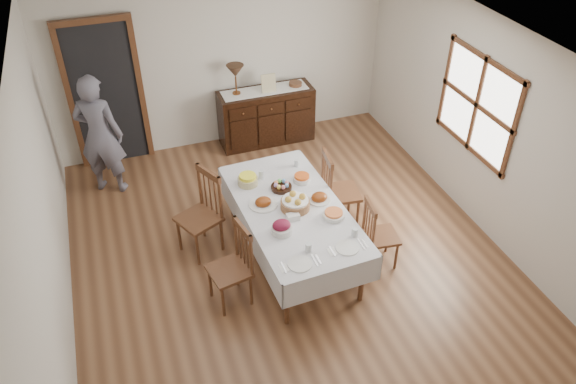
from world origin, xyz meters
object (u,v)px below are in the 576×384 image
object	(u,v)px
dining_table	(292,214)
table_lamp	(235,72)
chair_left_near	(233,265)
chair_left_far	(202,213)
sideboard	(266,116)
person	(99,131)
chair_right_far	(337,189)
chair_right_near	(378,233)

from	to	relation	value
dining_table	table_lamp	xyz separation A→B (m)	(0.09, 2.69, 0.56)
chair_left_near	chair_left_far	size ratio (longest dim) A/B	0.92
dining_table	sideboard	bearing A→B (deg)	76.12
chair_left_far	person	xyz separation A→B (m)	(-0.97, 1.66, 0.37)
chair_right_far	person	bearing A→B (deg)	64.16
dining_table	chair_left_near	bearing A→B (deg)	-155.04
chair_left_near	chair_right_far	xyz separation A→B (m)	(1.56, 0.84, 0.04)
chair_right_far	sideboard	distance (m)	2.26
chair_left_near	chair_left_far	distance (m)	0.94
chair_right_near	person	distance (m)	3.86
dining_table	sideboard	world-z (taller)	sideboard
sideboard	table_lamp	bearing A→B (deg)	175.24
dining_table	chair_right_near	bearing A→B (deg)	-28.02
dining_table	chair_left_far	world-z (taller)	chair_left_far
dining_table	person	bearing A→B (deg)	128.99
chair_left_far	sideboard	size ratio (longest dim) A/B	0.74
chair_left_far	person	distance (m)	1.96
dining_table	chair_right_near	size ratio (longest dim) A/B	2.49
sideboard	person	world-z (taller)	person
chair_right_far	sideboard	size ratio (longest dim) A/B	0.73
chair_right_near	person	size ratio (longest dim) A/B	0.49
chair_right_far	sideboard	world-z (taller)	chair_right_far
person	chair_right_near	bearing A→B (deg)	161.83
chair_right_near	sideboard	distance (m)	3.10
chair_right_near	table_lamp	size ratio (longest dim) A/B	1.94
table_lamp	chair_left_far	bearing A→B (deg)	-115.40
sideboard	chair_left_near	bearing A→B (deg)	-113.66
sideboard	chair_right_near	bearing A→B (deg)	-83.31
table_lamp	dining_table	bearing A→B (deg)	-91.97
chair_left_far	chair_left_near	bearing A→B (deg)	-17.22
chair_right_near	sideboard	bearing A→B (deg)	14.14
chair_left_near	chair_right_near	xyz separation A→B (m)	(1.71, -0.00, -0.05)
table_lamp	person	bearing A→B (deg)	-165.43
chair_left_far	chair_right_far	distance (m)	1.69
dining_table	chair_right_far	world-z (taller)	chair_right_far
chair_left_near	chair_right_far	distance (m)	1.77
chair_left_near	person	bearing A→B (deg)	-167.89
chair_left_far	table_lamp	bearing A→B (deg)	129.48
chair_right_far	table_lamp	xyz separation A→B (m)	(-0.65, 2.28, 0.69)
chair_right_far	table_lamp	world-z (taller)	table_lamp
person	table_lamp	world-z (taller)	person
chair_left_near	chair_left_far	bearing A→B (deg)	176.96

